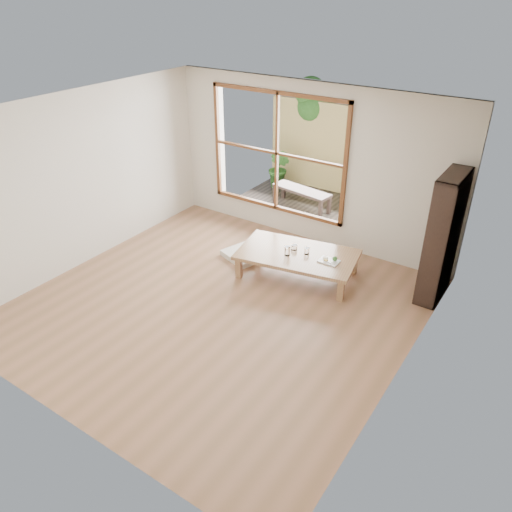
{
  "coord_description": "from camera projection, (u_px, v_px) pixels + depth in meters",
  "views": [
    {
      "loc": [
        3.55,
        -4.42,
        3.98
      ],
      "look_at": [
        0.19,
        0.61,
        0.55
      ],
      "focal_mm": 35.0,
      "sensor_mm": 36.0,
      "label": 1
    }
  ],
  "objects": [
    {
      "name": "ground",
      "position": [
        220.0,
        305.0,
        6.88
      ],
      "size": [
        5.0,
        5.0,
        0.0
      ],
      "primitive_type": "plane",
      "color": "#9B6C4D",
      "rests_on": "ground"
    },
    {
      "name": "low_table",
      "position": [
        297.0,
        256.0,
        7.4
      ],
      "size": [
        1.88,
        1.28,
        0.38
      ],
      "rotation": [
        0.0,
        0.0,
        0.19
      ],
      "color": "olive",
      "rests_on": "ground"
    },
    {
      "name": "floor_cushion",
      "position": [
        246.0,
        254.0,
        8.03
      ],
      "size": [
        0.76,
        0.76,
        0.09
      ],
      "primitive_type": "cube",
      "rotation": [
        0.0,
        0.0,
        -0.32
      ],
      "color": "beige",
      "rests_on": "ground"
    },
    {
      "name": "bookshelf",
      "position": [
        443.0,
        238.0,
        6.68
      ],
      "size": [
        0.29,
        0.81,
        1.8
      ],
      "primitive_type": "cube",
      "color": "black",
      "rests_on": "ground"
    },
    {
      "name": "glass_tall",
      "position": [
        287.0,
        251.0,
        7.28
      ],
      "size": [
        0.08,
        0.08,
        0.14
      ],
      "primitive_type": "cylinder",
      "color": "silver",
      "rests_on": "low_table"
    },
    {
      "name": "glass_mid",
      "position": [
        307.0,
        251.0,
        7.33
      ],
      "size": [
        0.07,
        0.07,
        0.1
      ],
      "primitive_type": "cylinder",
      "color": "silver",
      "rests_on": "low_table"
    },
    {
      "name": "glass_short",
      "position": [
        295.0,
        247.0,
        7.44
      ],
      "size": [
        0.07,
        0.07,
        0.09
      ],
      "primitive_type": "cylinder",
      "color": "silver",
      "rests_on": "low_table"
    },
    {
      "name": "glass_small",
      "position": [
        293.0,
        248.0,
        7.45
      ],
      "size": [
        0.06,
        0.06,
        0.07
      ],
      "primitive_type": "cylinder",
      "color": "silver",
      "rests_on": "low_table"
    },
    {
      "name": "food_tray",
      "position": [
        330.0,
        261.0,
        7.14
      ],
      "size": [
        0.29,
        0.2,
        0.09
      ],
      "rotation": [
        0.0,
        0.0,
        0.0
      ],
      "color": "white",
      "rests_on": "low_table"
    },
    {
      "name": "deck",
      "position": [
        306.0,
        207.0,
        9.74
      ],
      "size": [
        2.8,
        2.0,
        0.05
      ],
      "primitive_type": "cube",
      "color": "#312924",
      "rests_on": "ground"
    },
    {
      "name": "garden_bench",
      "position": [
        302.0,
        192.0,
        9.52
      ],
      "size": [
        1.23,
        0.53,
        0.38
      ],
      "rotation": [
        0.0,
        0.0,
        -0.16
      ],
      "color": "black",
      "rests_on": "deck"
    },
    {
      "name": "bamboo_fence",
      "position": [
        333.0,
        149.0,
        10.02
      ],
      "size": [
        2.8,
        0.06,
        1.8
      ],
      "primitive_type": "cube",
      "color": "tan",
      "rests_on": "ground"
    },
    {
      "name": "shrub_right",
      "position": [
        366.0,
        183.0,
        9.65
      ],
      "size": [
        0.82,
        0.73,
        0.86
      ],
      "primitive_type": "imported",
      "rotation": [
        0.0,
        0.0,
        -0.08
      ],
      "color": "#2E6424",
      "rests_on": "deck"
    },
    {
      "name": "shrub_left",
      "position": [
        279.0,
        168.0,
        10.37
      ],
      "size": [
        0.52,
        0.45,
        0.86
      ],
      "primitive_type": "imported",
      "rotation": [
        0.0,
        0.0,
        -0.16
      ],
      "color": "#2E6424",
      "rests_on": "deck"
    },
    {
      "name": "garden_tree",
      "position": [
        312.0,
        105.0,
        10.21
      ],
      "size": [
        1.04,
        0.85,
        2.22
      ],
      "color": "#4C3D2D",
      "rests_on": "ground"
    }
  ]
}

